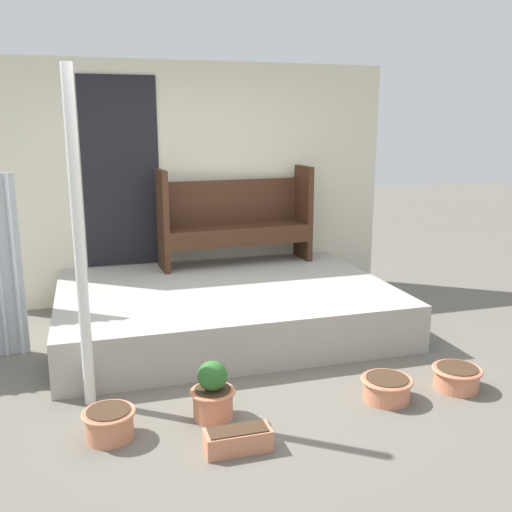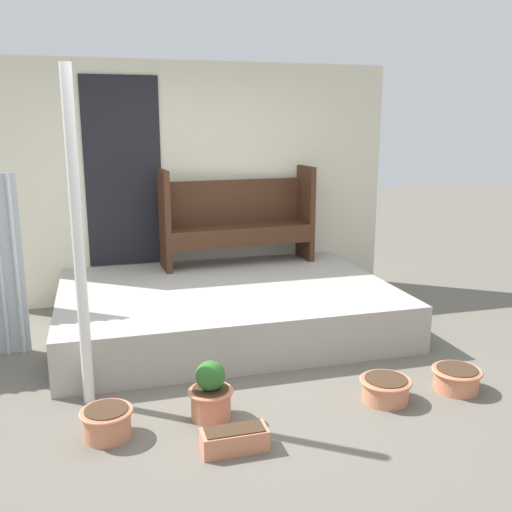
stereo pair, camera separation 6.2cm
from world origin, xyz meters
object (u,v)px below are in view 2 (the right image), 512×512
(planter_box_rect, at_px, (234,440))
(flower_pot_left, at_px, (107,421))
(flower_pot_right, at_px, (385,388))
(flower_pot_far_right, at_px, (456,378))
(bench, at_px, (237,216))
(flower_pot_middle, at_px, (211,393))
(support_post, at_px, (78,243))

(planter_box_rect, bearing_deg, flower_pot_left, 153.76)
(flower_pot_right, relative_size, flower_pot_far_right, 1.01)
(flower_pot_right, bearing_deg, bench, 99.44)
(flower_pot_middle, xyz_separation_m, flower_pot_far_right, (1.85, -0.09, -0.08))
(flower_pot_right, xyz_separation_m, flower_pot_far_right, (0.59, 0.01, -0.00))
(flower_pot_left, relative_size, flower_pot_middle, 0.84)
(flower_pot_left, xyz_separation_m, planter_box_rect, (0.74, -0.37, -0.04))
(flower_pot_middle, relative_size, flower_pot_right, 1.09)
(planter_box_rect, bearing_deg, flower_pot_middle, 97.90)
(flower_pot_left, bearing_deg, planter_box_rect, -26.24)
(planter_box_rect, bearing_deg, flower_pot_far_right, 10.76)
(flower_pot_far_right, distance_m, planter_box_rect, 1.82)
(flower_pot_right, bearing_deg, support_post, 164.82)
(support_post, bearing_deg, flower_pot_right, -15.18)
(flower_pot_left, distance_m, flower_pot_far_right, 2.53)
(support_post, height_order, bench, support_post)
(flower_pot_left, bearing_deg, bench, 60.10)
(bench, xyz_separation_m, flower_pot_left, (-1.50, -2.61, -0.84))
(support_post, relative_size, bench, 1.37)
(bench, relative_size, flower_pot_left, 4.99)
(flower_pot_right, bearing_deg, flower_pot_left, 178.91)
(support_post, xyz_separation_m, planter_box_rect, (0.86, -0.89, -1.09))
(flower_pot_far_right, bearing_deg, flower_pot_left, 179.40)
(flower_pot_left, xyz_separation_m, flower_pot_right, (1.94, -0.04, -0.01))
(flower_pot_middle, bearing_deg, planter_box_rect, -82.10)
(planter_box_rect, bearing_deg, bench, 75.74)
(support_post, bearing_deg, flower_pot_left, -77.65)
(support_post, height_order, flower_pot_left, support_post)
(flower_pot_right, bearing_deg, planter_box_rect, -164.58)
(flower_pot_left, distance_m, flower_pot_middle, 0.69)
(planter_box_rect, bearing_deg, support_post, 134.04)
(support_post, height_order, flower_pot_right, support_post)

